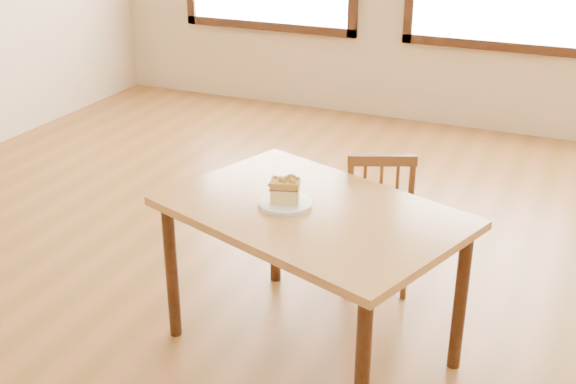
% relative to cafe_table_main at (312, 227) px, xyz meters
% --- Properties ---
extents(cafe_table_main, '(1.50, 1.23, 0.75)m').
position_rel_cafe_table_main_xyz_m(cafe_table_main, '(0.00, 0.00, 0.00)').
color(cafe_table_main, '#B57B46').
rests_on(cafe_table_main, ground).
extents(cafe_chair_main, '(0.50, 0.50, 0.84)m').
position_rel_cafe_table_main_xyz_m(cafe_chair_main, '(0.10, 0.67, -0.23)').
color(cafe_chair_main, brown).
rests_on(cafe_chair_main, ground).
extents(plate, '(0.24, 0.24, 0.02)m').
position_rel_cafe_table_main_xyz_m(plate, '(-0.12, -0.02, 0.10)').
color(plate, white).
rests_on(plate, cafe_table_main).
extents(cake_slice, '(0.15, 0.13, 0.12)m').
position_rel_cafe_table_main_xyz_m(cake_slice, '(-0.12, -0.02, 0.17)').
color(cake_slice, '#FFDF90').
rests_on(cake_slice, plate).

